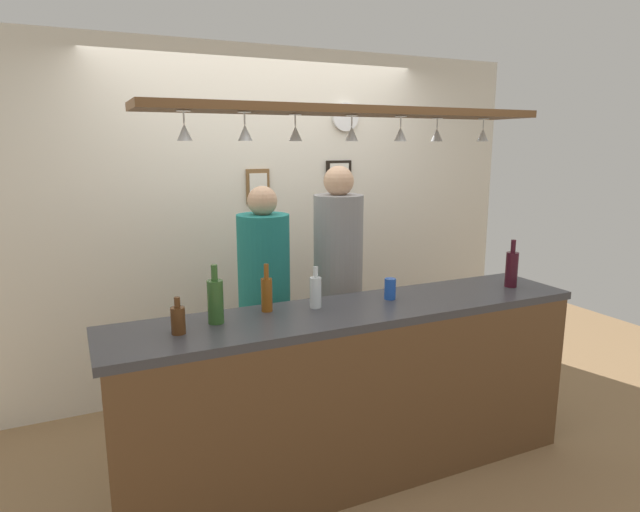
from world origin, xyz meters
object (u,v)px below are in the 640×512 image
(person_middle_teal_shirt, at_px, (264,285))
(wall_clock, at_px, (345,117))
(bottle_champagne_green, at_px, (215,300))
(bottle_wine_dark_red, at_px, (512,268))
(bottle_beer_brown_stubby, at_px, (178,319))
(picture_frame_upper_small, at_px, (339,172))
(bottle_soda_clear, at_px, (316,291))
(picture_frame_crest, at_px, (258,186))
(bottle_beer_amber_tall, at_px, (267,293))
(person_right_grey_shirt, at_px, (338,266))
(drink_can, at_px, (390,289))

(person_middle_teal_shirt, height_order, wall_clock, wall_clock)
(bottle_champagne_green, bearing_deg, bottle_wine_dark_red, -2.74)
(bottle_champagne_green, relative_size, bottle_beer_brown_stubby, 1.67)
(person_middle_teal_shirt, distance_m, picture_frame_upper_small, 1.28)
(bottle_soda_clear, relative_size, picture_frame_crest, 0.88)
(bottle_beer_amber_tall, bearing_deg, person_right_grey_shirt, 39.70)
(bottle_beer_amber_tall, height_order, wall_clock, wall_clock)
(bottle_soda_clear, xyz_separation_m, bottle_beer_brown_stubby, (-0.76, -0.11, -0.02))
(bottle_soda_clear, bearing_deg, picture_frame_crest, 84.61)
(bottle_wine_dark_red, bearing_deg, person_middle_teal_shirt, 150.19)
(person_middle_teal_shirt, bearing_deg, wall_clock, 34.65)
(person_middle_teal_shirt, relative_size, bottle_soda_clear, 7.09)
(picture_frame_upper_small, bearing_deg, drink_can, -104.44)
(bottle_wine_dark_red, xyz_separation_m, picture_frame_upper_small, (-0.49, 1.43, 0.54))
(bottle_wine_dark_red, xyz_separation_m, wall_clock, (-0.44, 1.42, 0.97))
(wall_clock, bearing_deg, picture_frame_upper_small, 173.09)
(bottle_soda_clear, xyz_separation_m, bottle_beer_amber_tall, (-0.26, 0.05, 0.01))
(picture_frame_upper_small, bearing_deg, bottle_beer_brown_stubby, -137.90)
(bottle_soda_clear, xyz_separation_m, drink_can, (0.46, -0.03, -0.03))
(person_right_grey_shirt, distance_m, wall_clock, 1.28)
(person_right_grey_shirt, relative_size, picture_frame_upper_small, 7.94)
(person_middle_teal_shirt, distance_m, bottle_soda_clear, 0.68)
(person_right_grey_shirt, height_order, picture_frame_crest, person_right_grey_shirt)
(person_middle_teal_shirt, bearing_deg, picture_frame_crest, 73.62)
(person_right_grey_shirt, bearing_deg, picture_frame_upper_small, 62.98)
(bottle_beer_brown_stubby, bearing_deg, bottle_wine_dark_red, -0.24)
(bottle_soda_clear, bearing_deg, bottle_beer_amber_tall, 168.88)
(drink_can, relative_size, wall_clock, 0.55)
(picture_frame_crest, bearing_deg, bottle_champagne_green, -117.13)
(bottle_champagne_green, relative_size, drink_can, 2.46)
(picture_frame_upper_small, bearing_deg, bottle_champagne_green, -135.64)
(bottle_beer_amber_tall, distance_m, picture_frame_crest, 1.40)
(wall_clock, bearing_deg, bottle_beer_brown_stubby, -138.94)
(bottle_soda_clear, bearing_deg, bottle_beer_brown_stubby, -172.08)
(bottle_soda_clear, bearing_deg, picture_frame_upper_small, 58.43)
(bottle_beer_amber_tall, xyz_separation_m, wall_clock, (1.12, 1.25, 0.99))
(drink_can, xyz_separation_m, picture_frame_upper_small, (0.35, 1.34, 0.60))
(bottle_soda_clear, relative_size, drink_can, 1.89)
(bottle_beer_brown_stubby, distance_m, picture_frame_upper_small, 2.20)
(bottle_wine_dark_red, relative_size, bottle_beer_amber_tall, 1.15)
(bottle_beer_brown_stubby, xyz_separation_m, bottle_wine_dark_red, (2.06, -0.01, 0.05))
(person_middle_teal_shirt, xyz_separation_m, bottle_soda_clear, (0.07, -0.67, 0.12))
(bottle_champagne_green, relative_size, bottle_wine_dark_red, 1.00)
(person_middle_teal_shirt, bearing_deg, bottle_beer_brown_stubby, -132.03)
(bottle_soda_clear, distance_m, bottle_beer_amber_tall, 0.27)
(wall_clock, bearing_deg, bottle_beer_amber_tall, -131.81)
(bottle_beer_amber_tall, distance_m, picture_frame_upper_small, 1.75)
(picture_frame_crest, height_order, picture_frame_upper_small, picture_frame_upper_small)
(person_middle_teal_shirt, relative_size, bottle_beer_brown_stubby, 9.06)
(person_middle_teal_shirt, relative_size, wall_clock, 7.41)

